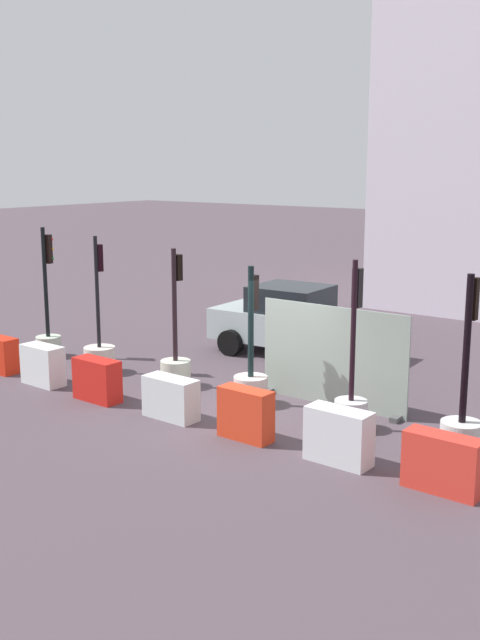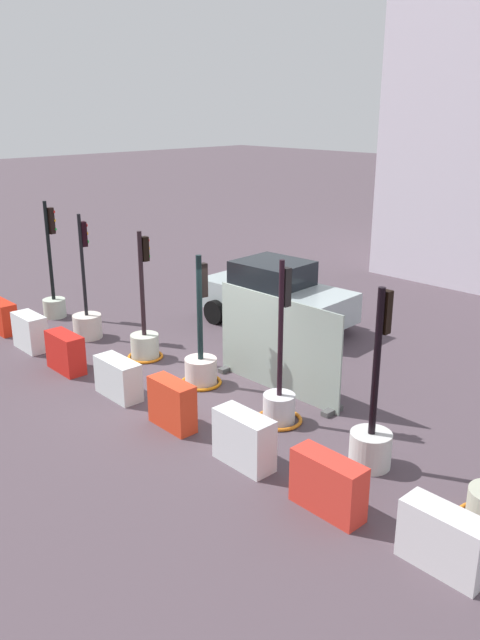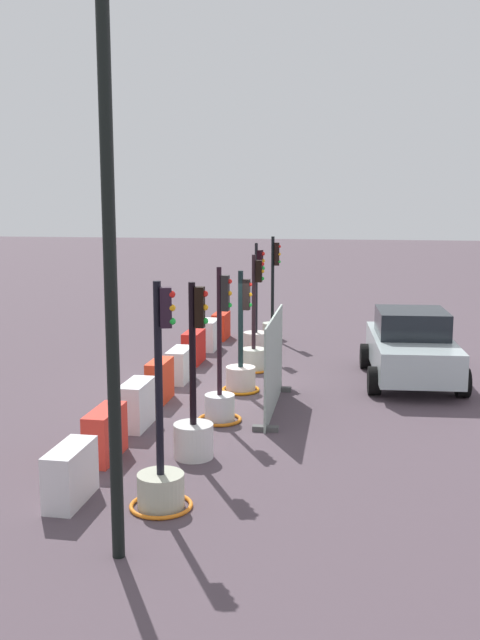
{
  "view_description": "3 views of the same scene",
  "coord_description": "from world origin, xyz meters",
  "px_view_note": "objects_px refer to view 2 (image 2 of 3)",
  "views": [
    {
      "loc": [
        8.42,
        -11.23,
        4.73
      ],
      "look_at": [
        -0.26,
        0.27,
        1.73
      ],
      "focal_mm": 42.63,
      "sensor_mm": 36.0,
      "label": 1
    },
    {
      "loc": [
        9.35,
        -7.61,
        5.61
      ],
      "look_at": [
        0.66,
        0.83,
        1.53
      ],
      "focal_mm": 36.05,
      "sensor_mm": 36.0,
      "label": 2
    },
    {
      "loc": [
        15.89,
        2.91,
        4.43
      ],
      "look_at": [
        1.66,
        0.73,
        1.97
      ],
      "focal_mm": 40.87,
      "sensor_mm": 36.0,
      "label": 3
    }
  ],
  "objects_px": {
    "traffic_light_2": "(145,339)",
    "construction_barrier_5": "(244,439)",
    "construction_barrier_3": "(118,378)",
    "construction_barrier_2": "(65,352)",
    "car_silver_hatchback": "(275,295)",
    "traffic_light_3": "(201,364)",
    "construction_barrier_6": "(328,485)",
    "construction_barrier_7": "(444,540)",
    "traffic_light_5": "(372,433)",
    "construction_barrier_4": "(172,404)",
    "traffic_light_4": "(279,397)",
    "traffic_light_0": "(54,295)",
    "construction_barrier_0": "(2,317)",
    "construction_barrier_1": "(30,332)",
    "traffic_light_1": "(87,318)"
  },
  "relations": [
    {
      "from": "traffic_light_2",
      "to": "construction_barrier_5",
      "type": "xyz_separation_m",
      "value": [
        4.93,
        -1.62,
        -0.03
      ]
    },
    {
      "from": "traffic_light_2",
      "to": "construction_barrier_3",
      "type": "bearing_deg",
      "value": -50.79
    },
    {
      "from": "construction_barrier_5",
      "to": "traffic_light_2",
      "type": "bearing_deg",
      "value": 161.77
    },
    {
      "from": "construction_barrier_2",
      "to": "car_silver_hatchback",
      "type": "distance_m",
      "value": 5.72
    },
    {
      "from": "traffic_light_3",
      "to": "construction_barrier_6",
      "type": "relative_size",
      "value": 2.41
    },
    {
      "from": "construction_barrier_7",
      "to": "traffic_light_3",
      "type": "bearing_deg",
      "value": 166.53
    },
    {
      "from": "construction_barrier_6",
      "to": "traffic_light_3",
      "type": "bearing_deg",
      "value": 160.77
    },
    {
      "from": "construction_barrier_2",
      "to": "construction_barrier_6",
      "type": "distance_m",
      "value": 7.28
    },
    {
      "from": "traffic_light_5",
      "to": "construction_barrier_3",
      "type": "height_order",
      "value": "traffic_light_5"
    },
    {
      "from": "traffic_light_2",
      "to": "construction_barrier_4",
      "type": "bearing_deg",
      "value": -28.1
    },
    {
      "from": "traffic_light_4",
      "to": "construction_barrier_7",
      "type": "height_order",
      "value": "traffic_light_4"
    },
    {
      "from": "traffic_light_3",
      "to": "traffic_light_0",
      "type": "bearing_deg",
      "value": 179.49
    },
    {
      "from": "construction_barrier_4",
      "to": "construction_barrier_2",
      "type": "bearing_deg",
      "value": -179.23
    },
    {
      "from": "traffic_light_4",
      "to": "car_silver_hatchback",
      "type": "xyz_separation_m",
      "value": [
        -3.82,
        3.99,
        0.35
      ]
    },
    {
      "from": "traffic_light_2",
      "to": "construction_barrier_2",
      "type": "xyz_separation_m",
      "value": [
        -0.6,
        -1.71,
        -0.04
      ]
    },
    {
      "from": "traffic_light_4",
      "to": "traffic_light_5",
      "type": "height_order",
      "value": "traffic_light_4"
    },
    {
      "from": "construction_barrier_0",
      "to": "car_silver_hatchback",
      "type": "xyz_separation_m",
      "value": [
        4.52,
        5.47,
        0.43
      ]
    },
    {
      "from": "traffic_light_4",
      "to": "construction_barrier_7",
      "type": "relative_size",
      "value": 2.73
    },
    {
      "from": "traffic_light_5",
      "to": "car_silver_hatchback",
      "type": "relative_size",
      "value": 0.71
    },
    {
      "from": "construction_barrier_3",
      "to": "construction_barrier_6",
      "type": "distance_m",
      "value": 5.36
    },
    {
      "from": "traffic_light_0",
      "to": "car_silver_hatchback",
      "type": "distance_m",
      "value": 6.11
    },
    {
      "from": "traffic_light_4",
      "to": "car_silver_hatchback",
      "type": "height_order",
      "value": "traffic_light_4"
    },
    {
      "from": "traffic_light_3",
      "to": "construction_barrier_3",
      "type": "height_order",
      "value": "traffic_light_3"
    },
    {
      "from": "construction_barrier_6",
      "to": "construction_barrier_7",
      "type": "relative_size",
      "value": 1.02
    },
    {
      "from": "construction_barrier_3",
      "to": "construction_barrier_2",
      "type": "bearing_deg",
      "value": -177.63
    },
    {
      "from": "construction_barrier_0",
      "to": "construction_barrier_1",
      "type": "xyz_separation_m",
      "value": [
        1.64,
        -0.06,
        0.02
      ]
    },
    {
      "from": "construction_barrier_0",
      "to": "construction_barrier_2",
      "type": "xyz_separation_m",
      "value": [
        3.43,
        -0.13,
        0.02
      ]
    },
    {
      "from": "traffic_light_4",
      "to": "construction_barrier_1",
      "type": "xyz_separation_m",
      "value": [
        -6.7,
        -1.53,
        -0.06
      ]
    },
    {
      "from": "construction_barrier_4",
      "to": "construction_barrier_7",
      "type": "bearing_deg",
      "value": 0.91
    },
    {
      "from": "traffic_light_2",
      "to": "construction_barrier_7",
      "type": "bearing_deg",
      "value": -10.53
    },
    {
      "from": "traffic_light_4",
      "to": "car_silver_hatchback",
      "type": "bearing_deg",
      "value": 133.78
    },
    {
      "from": "construction_barrier_1",
      "to": "construction_barrier_6",
      "type": "height_order",
      "value": "construction_barrier_6"
    },
    {
      "from": "construction_barrier_6",
      "to": "traffic_light_0",
      "type": "bearing_deg",
      "value": 171.24
    },
    {
      "from": "construction_barrier_5",
      "to": "traffic_light_0",
      "type": "bearing_deg",
      "value": 169.8
    },
    {
      "from": "car_silver_hatchback",
      "to": "traffic_light_3",
      "type": "bearing_deg",
      "value": -68.69
    },
    {
      "from": "traffic_light_3",
      "to": "construction_barrier_1",
      "type": "bearing_deg",
      "value": -160.0
    },
    {
      "from": "construction_barrier_1",
      "to": "traffic_light_5",
      "type": "bearing_deg",
      "value": 9.41
    },
    {
      "from": "construction_barrier_7",
      "to": "car_silver_hatchback",
      "type": "bearing_deg",
      "value": 145.57
    },
    {
      "from": "car_silver_hatchback",
      "to": "construction_barrier_4",
      "type": "bearing_deg",
      "value": -64.79
    },
    {
      "from": "construction_barrier_0",
      "to": "construction_barrier_1",
      "type": "height_order",
      "value": "construction_barrier_1"
    },
    {
      "from": "construction_barrier_5",
      "to": "construction_barrier_6",
      "type": "relative_size",
      "value": 0.94
    },
    {
      "from": "traffic_light_0",
      "to": "construction_barrier_5",
      "type": "height_order",
      "value": "traffic_light_0"
    },
    {
      "from": "traffic_light_1",
      "to": "traffic_light_2",
      "type": "distance_m",
      "value": 2.15
    },
    {
      "from": "construction_barrier_0",
      "to": "construction_barrier_3",
      "type": "distance_m",
      "value": 5.36
    },
    {
      "from": "construction_barrier_4",
      "to": "construction_barrier_3",
      "type": "bearing_deg",
      "value": 179.04
    },
    {
      "from": "construction_barrier_0",
      "to": "construction_barrier_6",
      "type": "height_order",
      "value": "construction_barrier_6"
    },
    {
      "from": "traffic_light_3",
      "to": "construction_barrier_7",
      "type": "relative_size",
      "value": 2.46
    },
    {
      "from": "traffic_light_0",
      "to": "construction_barrier_1",
      "type": "height_order",
      "value": "traffic_light_0"
    },
    {
      "from": "traffic_light_2",
      "to": "construction_barrier_4",
      "type": "xyz_separation_m",
      "value": [
        3.1,
        -1.66,
        -0.02
      ]
    },
    {
      "from": "construction_barrier_3",
      "to": "construction_barrier_7",
      "type": "bearing_deg",
      "value": 0.44
    }
  ]
}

